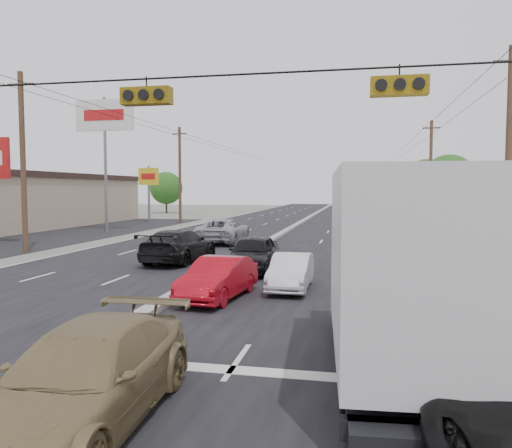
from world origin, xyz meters
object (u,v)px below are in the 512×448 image
object	(u,v)px
utility_pole_right_b	(509,155)
tan_sedan	(86,378)
pole_sign_billboard	(105,124)
black_suv	(503,387)
pole_sign_far	(149,181)
oncoming_far	(223,231)
utility_pole_right_c	(430,173)
tree_left_far	(166,188)
queue_car_a	(253,254)
utility_pole_left_b	(23,161)
queue_car_e	(407,252)
tree_right_far	(426,180)
red_sedan	(218,279)
queue_car_d	(417,283)
oncoming_near	(179,246)
tree_right_mid	(449,182)
queue_car_b	(291,272)
utility_pole_left_c	(180,174)
box_truck	(408,273)

from	to	relation	value
utility_pole_right_b	tan_sedan	size ratio (longest dim) A/B	2.00
pole_sign_billboard	black_suv	size ratio (longest dim) A/B	2.08
pole_sign_far	oncoming_far	distance (m)	22.71
utility_pole_right_c	tree_left_far	world-z (taller)	utility_pole_right_c
utility_pole_right_c	queue_car_a	bearing A→B (deg)	-110.99
utility_pole_left_b	queue_car_e	bearing A→B (deg)	-5.60
queue_car_a	oncoming_far	size ratio (longest dim) A/B	0.80
tree_right_far	queue_car_a	xyz separation A→B (m)	(-14.60, -58.93, -4.18)
pole_sign_billboard	black_suv	bearing A→B (deg)	-53.53
red_sedan	black_suv	xyz separation A→B (m)	(6.45, -7.84, 0.07)
queue_car_d	tree_right_far	bearing A→B (deg)	83.79
red_sedan	oncoming_near	distance (m)	8.57
tan_sedan	pole_sign_billboard	bearing A→B (deg)	115.94
pole_sign_far	queue_car_e	size ratio (longest dim) A/B	1.31
black_suv	tree_right_mid	bearing A→B (deg)	84.69
queue_car_e	queue_car_b	bearing A→B (deg)	-121.79
tree_right_mid	queue_car_a	world-z (taller)	tree_right_mid
utility_pole_right_c	pole_sign_billboard	distance (m)	29.78
tree_right_far	queue_car_b	size ratio (longest dim) A/B	2.19
queue_car_d	tree_right_mid	bearing A→B (deg)	80.56
queue_car_b	queue_car_e	size ratio (longest dim) A/B	0.81
utility_pole_left_b	tree_right_far	xyz separation A→B (m)	(28.50, 55.00, -0.15)
utility_pole_left_c	pole_sign_billboard	bearing A→B (deg)	-99.46
queue_car_a	oncoming_near	world-z (taller)	oncoming_near
pole_sign_far	queue_car_a	distance (m)	33.95
black_suv	queue_car_d	xyz separation A→B (m)	(-0.32, 7.73, 0.05)
pole_sign_billboard	queue_car_d	bearing A→B (deg)	-45.61
utility_pole_right_b	tan_sedan	xyz separation A→B (m)	(-10.67, -18.10, -4.38)
red_sedan	queue_car_e	xyz separation A→B (m)	(6.54, 7.39, 0.12)
tree_left_far	queue_car_b	world-z (taller)	tree_left_far
utility_pole_left_b	pole_sign_far	xyz separation A→B (m)	(-3.50, 25.00, -0.70)
tree_right_far	oncoming_near	world-z (taller)	tree_right_far
utility_pole_right_c	pole_sign_billboard	size ratio (longest dim) A/B	0.91
utility_pole_left_b	box_truck	size ratio (longest dim) A/B	1.28
utility_pole_right_c	tree_right_mid	world-z (taller)	utility_pole_right_c
utility_pole_left_c	black_suv	world-z (taller)	utility_pole_left_c
oncoming_far	utility_pole_right_c	bearing A→B (deg)	-130.75
tree_right_mid	tan_sedan	size ratio (longest dim) A/B	1.43
black_suv	pole_sign_far	bearing A→B (deg)	122.75
utility_pole_right_c	oncoming_near	xyz separation A→B (m)	(-15.21, -26.87, -4.31)
utility_pole_left_c	tree_right_far	size ratio (longest dim) A/B	1.23
utility_pole_right_b	tree_right_mid	xyz separation A→B (m)	(2.50, 30.00, -0.77)
tree_left_far	tree_right_far	xyz separation A→B (m)	(38.00, 10.00, 1.24)
utility_pole_left_b	oncoming_far	xyz separation A→B (m)	(9.64, 6.84, -4.31)
tree_left_far	queue_car_b	xyz separation A→B (m)	(25.50, -52.35, -3.10)
black_suv	utility_pole_right_b	bearing A→B (deg)	78.19
pole_sign_far	red_sedan	bearing A→B (deg)	-63.16
queue_car_a	queue_car_e	distance (m)	6.82
utility_pole_right_c	box_truck	xyz separation A→B (m)	(-5.79, -40.15, -3.12)
utility_pole_right_b	oncoming_near	size ratio (longest dim) A/B	1.83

